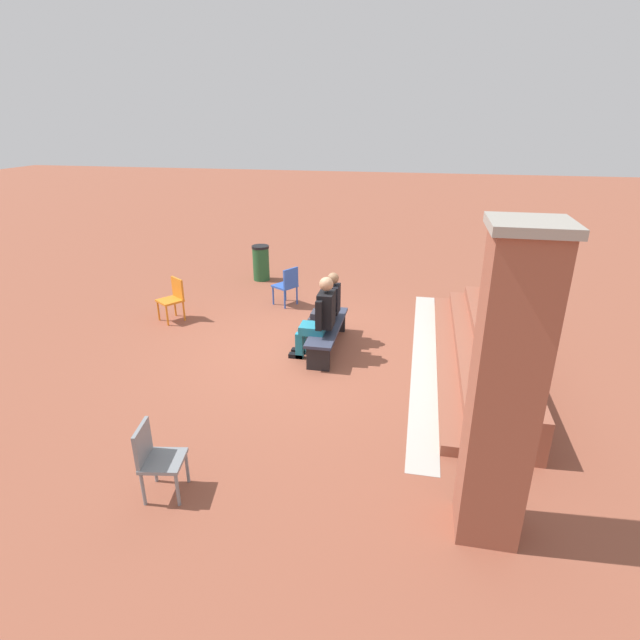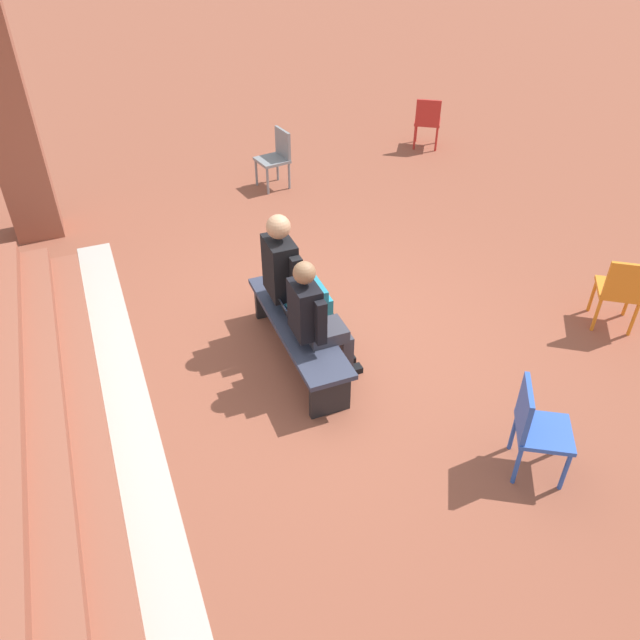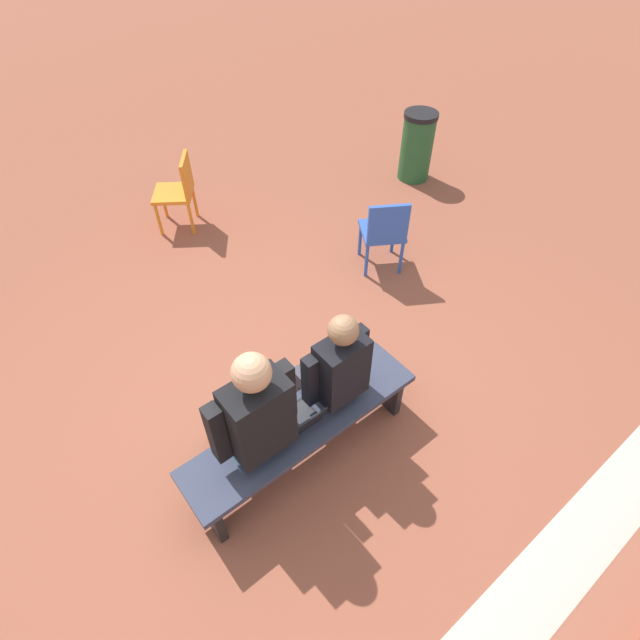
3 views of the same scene
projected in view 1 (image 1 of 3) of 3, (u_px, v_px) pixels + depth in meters
The scene contains 12 objects.
ground_plane at pixel (309, 349), 8.69m from camera, with size 60.00×60.00×0.00m, color brown.
concrete_strip at pixel (424, 357), 8.42m from camera, with size 6.11×0.40×0.01m, color #B7B2A8.
brick_steps at pixel (484, 350), 8.16m from camera, with size 5.31×1.20×0.60m.
brick_pillar_left_of_steps at pixel (504, 393), 4.36m from camera, with size 0.64×0.64×3.04m.
bench at pixel (327, 330), 8.59m from camera, with size 1.80×0.44×0.45m.
person_student at pixel (327, 305), 8.75m from camera, with size 0.51×0.65×1.29m.
person_adult at pixel (319, 316), 8.14m from camera, with size 0.59×0.74×1.42m.
laptop at pixel (328, 323), 8.49m from camera, with size 0.32×0.29×0.21m.
plastic_chair_near_bench_left at pixel (155, 456), 5.21m from camera, with size 0.49×0.49×0.84m.
plastic_chair_near_bench_right at pixel (173, 297), 9.80m from camera, with size 0.59×0.59×0.84m.
plastic_chair_mid_courtyard at pixel (287, 284), 10.55m from camera, with size 0.58×0.58×0.84m.
litter_bin at pixel (261, 263), 12.24m from camera, with size 0.42×0.42×0.86m.
Camera 1 is at (7.65, 1.74, 3.77)m, focal length 28.00 mm.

